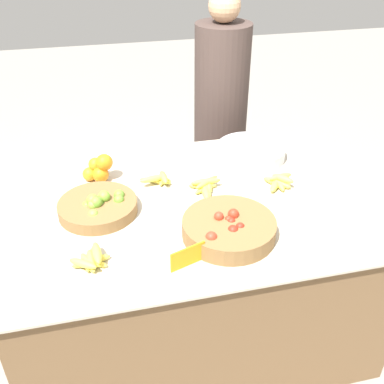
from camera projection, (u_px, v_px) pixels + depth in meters
The scene contains 12 objects.
ground_plane at pixel (192, 319), 2.52m from camera, with size 12.00×12.00×0.00m, color gray.
market_table at pixel (192, 265), 2.30m from camera, with size 1.70×1.19×0.80m.
lime_bowl at pixel (98, 206), 1.99m from camera, with size 0.35×0.35×0.10m.
tomato_basket at pixel (229, 228), 1.85m from camera, with size 0.39×0.39×0.11m.
orange_pile at pixel (99, 170), 2.21m from camera, with size 0.15×0.11×0.14m.
metal_bowl at pixel (251, 152), 2.43m from camera, with size 0.37×0.37×0.07m.
price_sign at pixel (188, 257), 1.69m from camera, with size 0.14×0.05×0.09m.
banana_bunch_front_right at pixel (278, 182), 2.19m from camera, with size 0.15×0.15×0.06m.
banana_bunch_middle_right at pixel (91, 260), 1.71m from camera, with size 0.16×0.17×0.06m.
banana_bunch_middle_left at pixel (206, 187), 2.15m from camera, with size 0.16×0.18×0.05m.
banana_bunch_back_center at pixel (158, 179), 2.20m from camera, with size 0.16×0.15×0.06m.
vendor_person at pixel (220, 123), 3.05m from camera, with size 0.35×0.35×1.55m.
Camera 1 is at (-0.40, -1.69, 1.97)m, focal length 42.00 mm.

